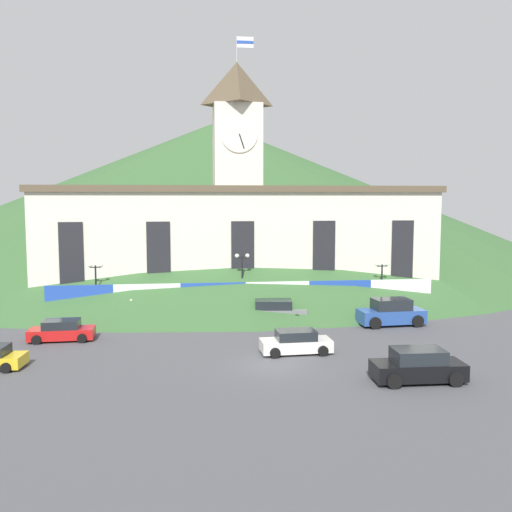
{
  "coord_description": "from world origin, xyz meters",
  "views": [
    {
      "loc": [
        -5.01,
        -32.47,
        9.85
      ],
      "look_at": [
        0.0,
        8.04,
        5.72
      ],
      "focal_mm": 40.0,
      "sensor_mm": 36.0,
      "label": 1
    }
  ],
  "objects_px": {
    "street_lamp_right": "(96,277)",
    "street_lamp_left": "(382,274)",
    "car_black_suv": "(418,366)",
    "car_white_taxi": "(296,343)",
    "car_blue_van": "(391,313)",
    "street_lamp_far_right": "(242,270)",
    "car_red_sedan": "(62,331)",
    "car_gray_pickup": "(273,311)",
    "pedestrian": "(131,309)"
  },
  "relations": [
    {
      "from": "street_lamp_far_right",
      "to": "car_blue_van",
      "type": "bearing_deg",
      "value": -30.41
    },
    {
      "from": "street_lamp_left",
      "to": "car_white_taxi",
      "type": "relative_size",
      "value": 0.93
    },
    {
      "from": "street_lamp_right",
      "to": "car_gray_pickup",
      "type": "xyz_separation_m",
      "value": [
        14.45,
        -3.9,
        -2.5
      ]
    },
    {
      "from": "car_white_taxi",
      "to": "car_black_suv",
      "type": "bearing_deg",
      "value": 128.54
    },
    {
      "from": "street_lamp_right",
      "to": "street_lamp_left",
      "type": "distance_m",
      "value": 24.84
    },
    {
      "from": "street_lamp_right",
      "to": "car_gray_pickup",
      "type": "relative_size",
      "value": 0.82
    },
    {
      "from": "street_lamp_far_right",
      "to": "street_lamp_left",
      "type": "xyz_separation_m",
      "value": [
        12.51,
        0.0,
        -0.58
      ]
    },
    {
      "from": "pedestrian",
      "to": "car_white_taxi",
      "type": "bearing_deg",
      "value": -87.42
    },
    {
      "from": "car_blue_van",
      "to": "car_black_suv",
      "type": "distance_m",
      "value": 13.85
    },
    {
      "from": "street_lamp_right",
      "to": "pedestrian",
      "type": "bearing_deg",
      "value": -36.22
    },
    {
      "from": "street_lamp_right",
      "to": "car_blue_van",
      "type": "distance_m",
      "value": 24.34
    },
    {
      "from": "car_blue_van",
      "to": "pedestrian",
      "type": "relative_size",
      "value": 2.97
    },
    {
      "from": "pedestrian",
      "to": "street_lamp_left",
      "type": "bearing_deg",
      "value": -36.76
    },
    {
      "from": "street_lamp_left",
      "to": "car_gray_pickup",
      "type": "bearing_deg",
      "value": -159.42
    },
    {
      "from": "street_lamp_right",
      "to": "street_lamp_far_right",
      "type": "xyz_separation_m",
      "value": [
        12.33,
        0.0,
        0.41
      ]
    },
    {
      "from": "street_lamp_right",
      "to": "pedestrian",
      "type": "xyz_separation_m",
      "value": [
        3.08,
        -2.26,
        -2.35
      ]
    },
    {
      "from": "car_black_suv",
      "to": "street_lamp_left",
      "type": "bearing_deg",
      "value": 77.49
    },
    {
      "from": "street_lamp_left",
      "to": "car_blue_van",
      "type": "relative_size",
      "value": 0.81
    },
    {
      "from": "car_gray_pickup",
      "to": "street_lamp_far_right",
      "type": "bearing_deg",
      "value": -54.86
    },
    {
      "from": "street_lamp_left",
      "to": "pedestrian",
      "type": "bearing_deg",
      "value": -174.08
    },
    {
      "from": "car_gray_pickup",
      "to": "pedestrian",
      "type": "bearing_deg",
      "value": -1.62
    },
    {
      "from": "car_red_sedan",
      "to": "car_white_taxi",
      "type": "relative_size",
      "value": 0.97
    },
    {
      "from": "street_lamp_left",
      "to": "car_black_suv",
      "type": "height_order",
      "value": "street_lamp_left"
    },
    {
      "from": "street_lamp_far_right",
      "to": "car_white_taxi",
      "type": "distance_m",
      "value": 13.99
    },
    {
      "from": "car_black_suv",
      "to": "car_white_taxi",
      "type": "bearing_deg",
      "value": 132.03
    },
    {
      "from": "street_lamp_right",
      "to": "car_black_suv",
      "type": "bearing_deg",
      "value": -44.99
    },
    {
      "from": "car_white_taxi",
      "to": "pedestrian",
      "type": "height_order",
      "value": "pedestrian"
    },
    {
      "from": "car_red_sedan",
      "to": "car_black_suv",
      "type": "relative_size",
      "value": 0.9
    },
    {
      "from": "street_lamp_right",
      "to": "street_lamp_far_right",
      "type": "height_order",
      "value": "street_lamp_far_right"
    },
    {
      "from": "street_lamp_far_right",
      "to": "pedestrian",
      "type": "height_order",
      "value": "street_lamp_far_right"
    },
    {
      "from": "street_lamp_right",
      "to": "car_red_sedan",
      "type": "xyz_separation_m",
      "value": [
        -1.13,
        -8.24,
        -2.64
      ]
    },
    {
      "from": "street_lamp_right",
      "to": "car_black_suv",
      "type": "distance_m",
      "value": 28.22
    },
    {
      "from": "pedestrian",
      "to": "street_lamp_far_right",
      "type": "bearing_deg",
      "value": -28.97
    },
    {
      "from": "street_lamp_left",
      "to": "pedestrian",
      "type": "height_order",
      "value": "street_lamp_left"
    },
    {
      "from": "street_lamp_far_right",
      "to": "street_lamp_right",
      "type": "bearing_deg",
      "value": 180.0
    },
    {
      "from": "car_black_suv",
      "to": "car_gray_pickup",
      "type": "distance_m",
      "value": 16.87
    },
    {
      "from": "street_lamp_left",
      "to": "car_blue_van",
      "type": "bearing_deg",
      "value": -103.01
    },
    {
      "from": "car_red_sedan",
      "to": "street_lamp_right",
      "type": "bearing_deg",
      "value": 80.72
    },
    {
      "from": "street_lamp_far_right",
      "to": "street_lamp_left",
      "type": "relative_size",
      "value": 1.21
    },
    {
      "from": "street_lamp_right",
      "to": "street_lamp_left",
      "type": "bearing_deg",
      "value": 0.0
    },
    {
      "from": "car_gray_pickup",
      "to": "pedestrian",
      "type": "relative_size",
      "value": 3.12
    },
    {
      "from": "car_blue_van",
      "to": "car_gray_pickup",
      "type": "xyz_separation_m",
      "value": [
        -8.89,
        2.56,
        -0.15
      ]
    },
    {
      "from": "street_lamp_far_right",
      "to": "car_black_suv",
      "type": "height_order",
      "value": "street_lamp_far_right"
    },
    {
      "from": "car_white_taxi",
      "to": "pedestrian",
      "type": "distance_m",
      "value": 15.98
    },
    {
      "from": "street_lamp_right",
      "to": "car_gray_pickup",
      "type": "distance_m",
      "value": 15.18
    },
    {
      "from": "car_blue_van",
      "to": "street_lamp_far_right",
      "type": "bearing_deg",
      "value": 145.8
    },
    {
      "from": "car_white_taxi",
      "to": "street_lamp_right",
      "type": "bearing_deg",
      "value": -45.09
    },
    {
      "from": "street_lamp_far_right",
      "to": "car_red_sedan",
      "type": "relative_size",
      "value": 1.15
    },
    {
      "from": "street_lamp_left",
      "to": "car_red_sedan",
      "type": "xyz_separation_m",
      "value": [
        -25.97,
        -8.24,
        -2.47
      ]
    },
    {
      "from": "street_lamp_far_right",
      "to": "car_blue_van",
      "type": "relative_size",
      "value": 0.98
    }
  ]
}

